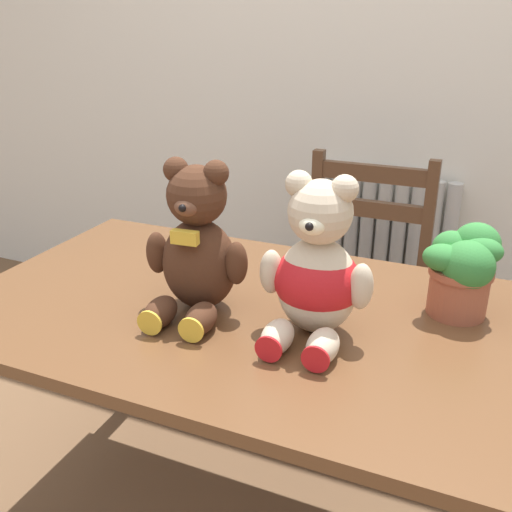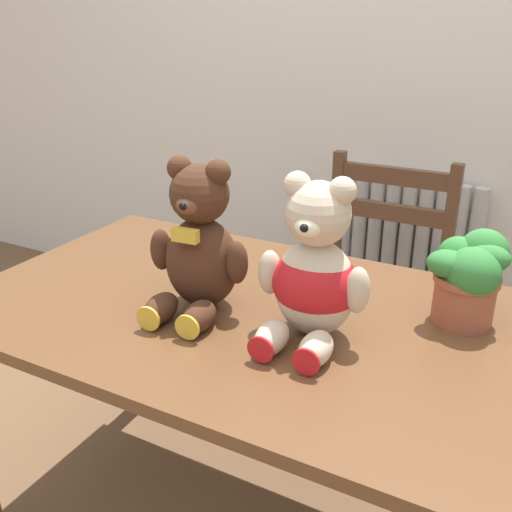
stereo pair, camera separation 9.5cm
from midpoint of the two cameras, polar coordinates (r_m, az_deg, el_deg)
name	(u,v)px [view 1 (the left image)]	position (r m, az deg, el deg)	size (l,w,h in m)	color
wall_back	(372,33)	(2.40, 10.40, 21.12)	(8.00, 0.04, 2.60)	silver
radiator	(379,269)	(2.51, 11.14, -1.35)	(0.60, 0.10, 0.76)	beige
dining_table	(238,341)	(1.42, -3.74, -8.54)	(1.33, 0.82, 0.72)	brown
wooden_chair_behind	(357,285)	(2.08, 8.75, -2.94)	(0.45, 0.43, 0.91)	brown
teddy_bear_left	(197,248)	(1.30, -8.03, 0.76)	(0.25, 0.26, 0.36)	#472819
teddy_bear_right	(316,273)	(1.20, 3.83, -1.70)	(0.25, 0.25, 0.35)	beige
potted_plant	(463,268)	(1.35, 18.16, -1.17)	(0.17, 0.16, 0.21)	#9E5138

